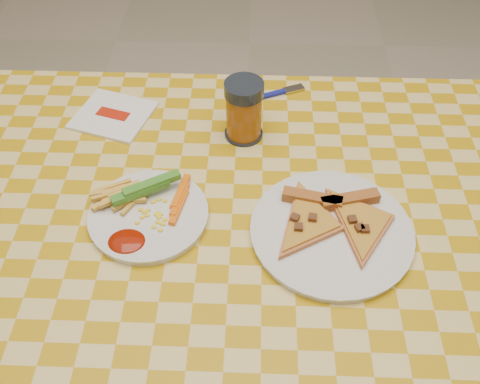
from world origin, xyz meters
name	(u,v)px	position (x,y,z in m)	size (l,w,h in m)	color
table	(232,256)	(0.00, 0.00, 0.68)	(1.28, 0.88, 0.76)	silver
plate_left	(149,216)	(-0.14, 0.02, 0.76)	(0.20, 0.20, 0.01)	silver
plate_right	(331,232)	(0.17, 0.00, 0.76)	(0.26, 0.26, 0.01)	silver
fries_veggies	(144,202)	(-0.15, 0.04, 0.78)	(0.18, 0.17, 0.04)	gold
pizza_slices	(333,220)	(0.17, 0.01, 0.78)	(0.25, 0.22, 0.02)	#C8773D
drink_glass	(244,111)	(0.01, 0.24, 0.82)	(0.08, 0.08, 0.12)	black
napkin	(113,115)	(-0.25, 0.29, 0.76)	(0.18, 0.17, 0.01)	white
fork	(274,94)	(0.07, 0.37, 0.76)	(0.14, 0.07, 0.01)	navy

